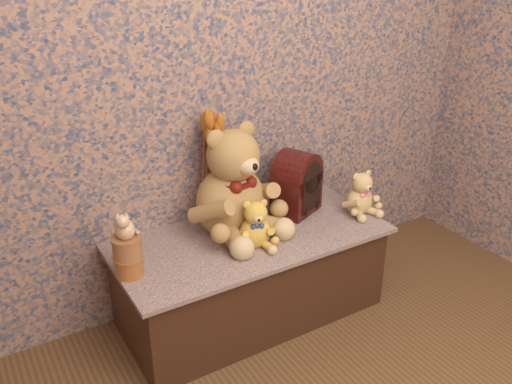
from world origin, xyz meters
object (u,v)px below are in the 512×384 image
at_px(teddy_large, 230,175).
at_px(teddy_small, 360,190).
at_px(biscuit_tin_lower, 129,266).
at_px(cat_figurine, 124,223).
at_px(teddy_medium, 255,221).
at_px(cathedral_radio, 297,182).
at_px(ceramic_vase, 212,204).

relative_size(teddy_large, teddy_small, 2.33).
xyz_separation_m(biscuit_tin_lower, cat_figurine, (0.00, 0.00, 0.20)).
height_order(teddy_medium, cat_figurine, cat_figurine).
distance_m(cathedral_radio, biscuit_tin_lower, 0.92).
distance_m(teddy_large, cathedral_radio, 0.38).
height_order(teddy_large, ceramic_vase, teddy_large).
relative_size(teddy_small, ceramic_vase, 1.20).
xyz_separation_m(teddy_small, cat_figurine, (-1.16, 0.05, 0.12)).
relative_size(teddy_small, cathedral_radio, 0.74).
xyz_separation_m(teddy_small, ceramic_vase, (-0.67, 0.28, -0.02)).
xyz_separation_m(teddy_medium, cat_figurine, (-0.56, 0.05, 0.12)).
relative_size(teddy_medium, teddy_small, 1.01).
xyz_separation_m(teddy_large, teddy_small, (0.63, -0.17, -0.16)).
distance_m(cathedral_radio, ceramic_vase, 0.43).
bearing_deg(ceramic_vase, cathedral_radio, -14.72).
relative_size(teddy_large, biscuit_tin_lower, 4.77).
distance_m(ceramic_vase, biscuit_tin_lower, 0.55).
relative_size(ceramic_vase, cat_figurine, 1.53).
xyz_separation_m(teddy_medium, biscuit_tin_lower, (-0.56, 0.05, -0.08)).
relative_size(teddy_medium, ceramic_vase, 1.20).
bearing_deg(teddy_large, teddy_small, -26.44).
distance_m(teddy_small, ceramic_vase, 0.73).
distance_m(ceramic_vase, cat_figurine, 0.56).
bearing_deg(teddy_small, biscuit_tin_lower, -179.47).
bearing_deg(teddy_medium, biscuit_tin_lower, -167.85).
bearing_deg(biscuit_tin_lower, teddy_large, 13.25).
bearing_deg(teddy_small, teddy_large, 167.32).
xyz_separation_m(ceramic_vase, cat_figurine, (-0.49, -0.23, 0.14)).
bearing_deg(ceramic_vase, biscuit_tin_lower, -155.18).
height_order(teddy_small, cathedral_radio, cathedral_radio).
distance_m(teddy_small, biscuit_tin_lower, 1.17).
distance_m(teddy_small, cat_figurine, 1.17).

